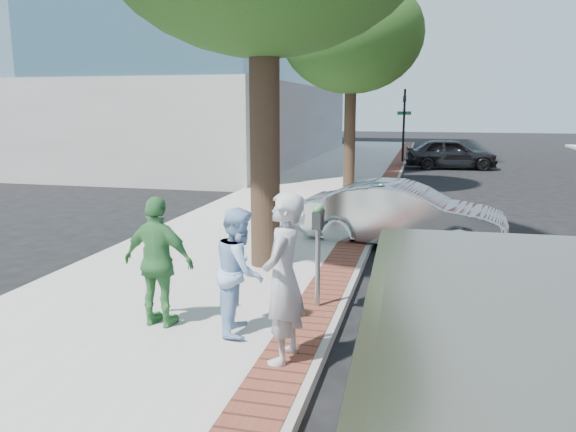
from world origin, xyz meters
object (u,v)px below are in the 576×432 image
(parking_meter, at_px, (318,234))
(sedan_silver, at_px, (403,215))
(person_green, at_px, (159,262))
(bg_car, at_px, (451,154))
(person_gray, at_px, (283,279))
(person_officer, at_px, (240,271))

(parking_meter, bearing_deg, sedan_silver, 77.36)
(person_green, height_order, sedan_silver, person_green)
(bg_car, bearing_deg, person_gray, 167.23)
(parking_meter, height_order, person_green, person_green)
(parking_meter, height_order, bg_car, parking_meter)
(sedan_silver, bearing_deg, parking_meter, 174.85)
(person_gray, relative_size, person_officer, 1.20)
(person_officer, bearing_deg, sedan_silver, -29.83)
(bg_car, bearing_deg, parking_meter, 166.79)
(person_gray, xyz_separation_m, bg_car, (2.54, 22.16, -0.38))
(parking_meter, height_order, sedan_silver, parking_meter)
(person_gray, distance_m, person_officer, 1.01)
(person_gray, height_order, sedan_silver, person_gray)
(parking_meter, distance_m, person_gray, 1.78)
(person_officer, bearing_deg, bg_car, -20.72)
(parking_meter, relative_size, sedan_silver, 0.35)
(parking_meter, distance_m, sedan_silver, 4.55)
(parking_meter, xyz_separation_m, person_green, (-1.85, -1.16, -0.21))
(parking_meter, bearing_deg, person_green, -147.97)
(sedan_silver, relative_size, bg_car, 0.98)
(person_officer, relative_size, bg_car, 0.37)
(person_officer, bearing_deg, person_green, 81.36)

